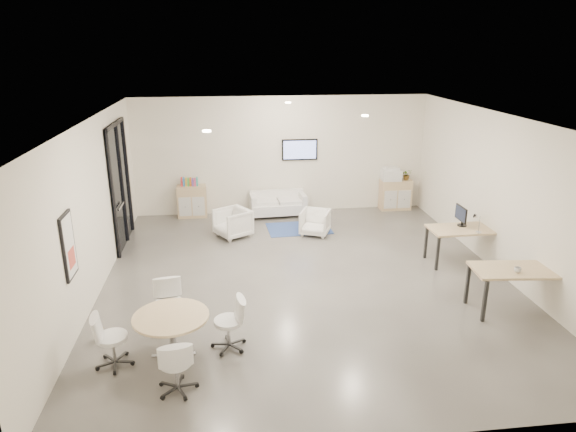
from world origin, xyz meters
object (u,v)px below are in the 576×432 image
Objects in this scene: loveseat at (277,204)px; desk_rear at (465,232)px; armchair_left at (233,222)px; sideboard_right at (395,195)px; round_table at (171,321)px; sideboard_left at (192,201)px; armchair_right at (315,221)px; desk_front at (516,273)px.

desk_rear is (3.63, -3.70, 0.40)m from loveseat.
armchair_left is at bearing 154.66° from desk_rear.
armchair_left is (-1.26, -1.51, 0.08)m from loveseat.
sideboard_right is 0.76× the size of round_table.
round_table is at bearing -42.04° from armchair_left.
sideboard_left is 7.10m from desk_rear.
armchair_right is 5.07m from desk_front.
sideboard_right is at bearing 92.42° from desk_rear.
armchair_left is at bearing -57.32° from sideboard_left.
desk_front is at bearing -61.94° from loveseat.
sideboard_left is at bearing 173.11° from armchair_right.
sideboard_left is 0.55× the size of desk_front.
desk_front is (5.92, -5.96, 0.28)m from sideboard_left.
sideboard_left is 0.57× the size of desk_rear.
desk_rear is 0.96× the size of desk_front.
desk_front is (4.85, -4.30, 0.33)m from armchair_left.
loveseat is 0.98× the size of desk_front.
sideboard_left reaches higher than loveseat.
armchair_right is at bearing -68.21° from loveseat.
desk_front is 1.40× the size of round_table.
sideboard_left is 1.01× the size of sideboard_right.
round_table is at bearing -155.46° from desk_rear.
armchair_left is at bearing -160.40° from sideboard_right.
loveseat is at bearing 133.28° from desk_rear.
desk_front is (-0.04, -2.10, 0.00)m from desk_rear.
sideboard_left is at bearing 90.56° from round_table.
sideboard_right is at bearing 56.73° from armchair_right.
sideboard_right reaches higher than armchair_right.
loveseat is at bearing 138.35° from armchair_right.
armchair_left reaches higher than round_table.
desk_rear reaches higher than armchair_left.
round_table is at bearing -112.75° from loveseat.
sideboard_right is at bearing -0.07° from sideboard_left.
desk_front reaches higher than armchair_right.
desk_front reaches higher than armchair_left.
loveseat is 6.92m from round_table.
desk_front is at bearing 17.69° from armchair_left.
armchair_left is at bearing 143.83° from desk_front.
desk_front is (0.20, -5.95, 0.28)m from sideboard_right.
desk_rear is (4.89, -2.19, 0.32)m from armchair_left.
sideboard_right is at bearing 78.82° from armchair_left.
loveseat is at bearing 127.13° from desk_front.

